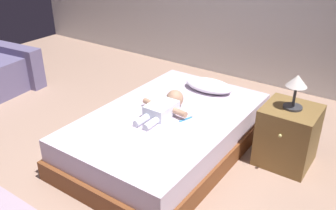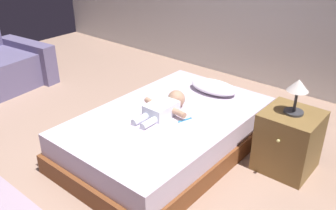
# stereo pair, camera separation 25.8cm
# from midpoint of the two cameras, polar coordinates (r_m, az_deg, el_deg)

# --- Properties ---
(ground_plane) EXTENTS (8.00, 8.00, 0.00)m
(ground_plane) POSITION_cam_midpoint_polar(r_m,az_deg,el_deg) (3.25, -14.54, -12.17)
(ground_plane) COLOR #A07F6C
(bed) EXTENTS (1.30, 2.05, 0.39)m
(bed) POSITION_cam_midpoint_polar(r_m,az_deg,el_deg) (3.49, -2.13, -4.45)
(bed) COLOR brown
(bed) RESTS_ON ground_plane
(pillow) EXTENTS (0.54, 0.31, 0.11)m
(pillow) POSITION_cam_midpoint_polar(r_m,az_deg,el_deg) (3.87, 4.59, 3.08)
(pillow) COLOR white
(pillow) RESTS_ON bed
(baby) EXTENTS (0.50, 0.62, 0.17)m
(baby) POSITION_cam_midpoint_polar(r_m,az_deg,el_deg) (3.38, -2.70, -0.32)
(baby) COLOR white
(baby) RESTS_ON bed
(toothbrush) EXTENTS (0.06, 0.16, 0.02)m
(toothbrush) POSITION_cam_midpoint_polar(r_m,az_deg,el_deg) (3.30, 0.77, -2.22)
(toothbrush) COLOR #3898D8
(toothbrush) RESTS_ON bed
(nightstand) EXTENTS (0.47, 0.50, 0.56)m
(nightstand) POSITION_cam_midpoint_polar(r_m,az_deg,el_deg) (3.41, 16.37, -4.68)
(nightstand) COLOR brown
(nightstand) RESTS_ON ground_plane
(lamp) EXTENTS (0.18, 0.18, 0.31)m
(lamp) POSITION_cam_midpoint_polar(r_m,az_deg,el_deg) (3.19, 17.52, 3.02)
(lamp) COLOR #333338
(lamp) RESTS_ON nightstand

